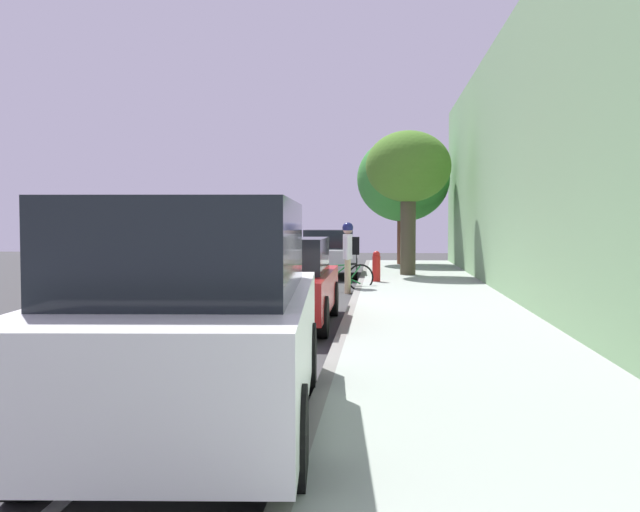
{
  "coord_description": "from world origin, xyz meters",
  "views": [
    {
      "loc": [
        2.19,
        -14.09,
        1.83
      ],
      "look_at": [
        0.64,
        4.39,
        0.94
      ],
      "focal_mm": 41.88,
      "sensor_mm": 36.0,
      "label": 1
    }
  ],
  "objects": [
    {
      "name": "sidewalk",
      "position": [
        3.29,
        0.0,
        0.07
      ],
      "size": [
        3.23,
        34.58,
        0.15
      ],
      "primitive_type": "cube",
      "color": "#9CA49B",
      "rests_on": "ground"
    },
    {
      "name": "street_tree_mid_block",
      "position": [
        2.97,
        14.66,
        3.38
      ],
      "size": [
        3.53,
        3.53,
        4.89
      ],
      "color": "brown",
      "rests_on": "sidewalk"
    },
    {
      "name": "cyclist_with_backpack",
      "position": [
        1.35,
        4.49,
        1.09
      ],
      "size": [
        0.43,
        0.62,
        1.78
      ],
      "color": "#C6B284",
      "rests_on": "ground"
    },
    {
      "name": "ground",
      "position": [
        0.0,
        0.0,
        0.0
      ],
      "size": [
        55.32,
        55.32,
        0.0
      ],
      "primitive_type": "plane",
      "color": "#363636"
    },
    {
      "name": "parked_suv_white_nearest",
      "position": [
        0.63,
        -7.94,
        1.03
      ],
      "size": [
        2.22,
        4.82,
        1.99
      ],
      "color": "white",
      "rests_on": "ground"
    },
    {
      "name": "fire_hydrant",
      "position": [
        2.02,
        6.35,
        0.57
      ],
      "size": [
        0.22,
        0.22,
        0.84
      ],
      "color": "red",
      "rests_on": "sidewalk"
    },
    {
      "name": "lane_stripe_bike_edge",
      "position": [
        0.12,
        0.0,
        0.0
      ],
      "size": [
        0.12,
        34.58,
        0.01
      ],
      "primitive_type": "cube",
      "color": "white",
      "rests_on": "ground"
    },
    {
      "name": "building_facade",
      "position": [
        5.16,
        0.0,
        3.12
      ],
      "size": [
        0.5,
        34.58,
        6.24
      ],
      "primitive_type": "cube",
      "color": "#78A26F",
      "rests_on": "ground"
    },
    {
      "name": "curb_edge",
      "position": [
        1.59,
        0.0,
        0.07
      ],
      "size": [
        0.16,
        34.58,
        0.15
      ],
      "primitive_type": "cube",
      "color": "gray",
      "rests_on": "ground"
    },
    {
      "name": "street_tree_near_cyclist",
      "position": [
        2.97,
        9.01,
        3.4
      ],
      "size": [
        2.62,
        2.62,
        4.42
      ],
      "color": "#49422F",
      "rests_on": "sidewalk"
    },
    {
      "name": "lane_stripe_centre",
      "position": [
        -2.93,
        -1.49,
        0.0
      ],
      "size": [
        0.14,
        31.6,
        0.01
      ],
      "color": "white",
      "rests_on": "ground"
    },
    {
      "name": "parked_sedan_red_second",
      "position": [
        0.43,
        -1.3,
        0.75
      ],
      "size": [
        1.86,
        4.41,
        1.52
      ],
      "color": "maroon",
      "rests_on": "ground"
    },
    {
      "name": "bicycle_at_curb",
      "position": [
        1.13,
        4.94,
        0.37
      ],
      "size": [
        1.69,
        0.59,
        0.76
      ],
      "color": "black",
      "rests_on": "ground"
    },
    {
      "name": "parked_sedan_silver_mid",
      "position": [
        0.45,
        10.11,
        0.75
      ],
      "size": [
        1.97,
        4.47,
        1.52
      ],
      "color": "#B7BABF",
      "rests_on": "ground"
    }
  ]
}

